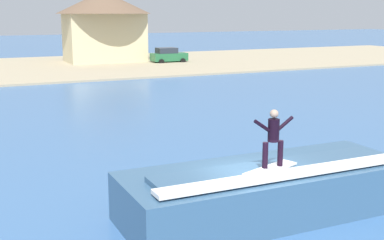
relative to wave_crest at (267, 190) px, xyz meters
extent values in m
plane|color=#3C669B|center=(-0.66, -0.35, -0.76)|extent=(260.00, 260.00, 0.00)
cube|color=#375B7C|center=(0.00, 0.03, -0.04)|extent=(8.82, 3.21, 1.44)
cube|color=#375B7C|center=(0.00, -0.37, 0.76)|extent=(7.50, 1.45, 0.16)
cube|color=white|center=(0.00, -1.02, 0.80)|extent=(7.94, 0.58, 0.12)
cube|color=white|center=(-0.37, -0.66, 0.89)|extent=(2.00, 1.13, 0.06)
cube|color=black|center=(-0.37, -0.66, 0.91)|extent=(1.70, 0.67, 0.01)
cylinder|color=black|center=(-0.51, -0.60, 1.29)|extent=(0.16, 0.16, 0.74)
cylinder|color=black|center=(-0.01, -0.60, 1.29)|extent=(0.16, 0.16, 0.74)
cylinder|color=black|center=(-0.26, -0.60, 1.98)|extent=(0.32, 0.32, 0.64)
sphere|color=tan|center=(-0.26, -0.60, 2.45)|extent=(0.24, 0.24, 0.24)
cylinder|color=black|center=(-0.65, -0.60, 2.14)|extent=(0.51, 0.10, 0.39)
cylinder|color=black|center=(0.13, -0.60, 2.14)|extent=(0.51, 0.10, 0.39)
cube|color=tan|center=(-0.66, 44.70, -0.67)|extent=(120.00, 26.02, 0.18)
cube|color=#23663D|center=(15.08, 44.03, 0.01)|extent=(4.18, 1.87, 0.90)
cube|color=#262D38|center=(14.77, 44.03, 0.78)|extent=(2.30, 1.68, 0.64)
cylinder|color=black|center=(16.44, 45.01, -0.44)|extent=(0.64, 0.22, 0.64)
cylinder|color=black|center=(16.44, 43.04, -0.44)|extent=(0.64, 0.22, 0.64)
cylinder|color=black|center=(13.73, 45.01, -0.44)|extent=(0.64, 0.22, 0.64)
cylinder|color=black|center=(13.73, 43.04, -0.44)|extent=(0.64, 0.22, 0.64)
cube|color=beige|center=(8.42, 47.82, 2.13)|extent=(8.90, 5.57, 5.78)
cone|color=brown|center=(8.42, 47.82, 6.31)|extent=(11.03, 11.03, 2.59)
camera|label=1|loc=(-8.21, -12.25, 5.20)|focal=48.06mm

